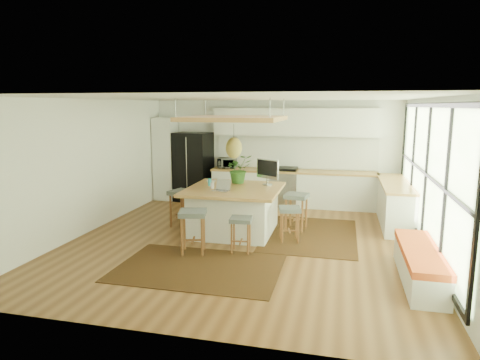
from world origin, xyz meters
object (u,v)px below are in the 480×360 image
(microwave, at_px, (227,162))
(laptop, at_px, (221,185))
(island, at_px, (234,210))
(stool_right_front, at_px, (290,223))
(stool_near_right, at_px, (241,233))
(island_plant, at_px, (239,172))
(fridge, at_px, (193,167))
(monitor, at_px, (268,173))
(stool_near_left, at_px, (193,234))
(stool_right_back, at_px, (296,213))
(stool_left_side, at_px, (183,210))

(microwave, bearing_deg, laptop, -84.28)
(island, xyz_separation_m, stool_right_front, (1.17, -0.31, -0.11))
(stool_near_right, relative_size, stool_right_front, 0.95)
(stool_right_front, xyz_separation_m, microwave, (-2.05, 2.98, 0.73))
(stool_near_right, relative_size, island_plant, 1.04)
(fridge, relative_size, monitor, 3.14)
(stool_near_right, height_order, laptop, laptop)
(island, xyz_separation_m, microwave, (-0.88, 2.67, 0.62))
(fridge, bearing_deg, laptop, -53.87)
(fridge, xyz_separation_m, island_plant, (1.78, -2.07, 0.24))
(island, relative_size, stool_near_right, 2.92)
(microwave, bearing_deg, stool_near_left, -90.52)
(stool_near_right, height_order, island_plant, island_plant)
(stool_near_left, bearing_deg, stool_right_back, 49.57)
(laptop, relative_size, monitor, 0.55)
(stool_right_front, bearing_deg, monitor, 126.41)
(stool_left_side, height_order, island_plant, island_plant)
(stool_right_front, bearing_deg, island_plant, 144.47)
(stool_right_front, bearing_deg, stool_left_side, 169.02)
(island, distance_m, laptop, 0.71)
(stool_near_left, height_order, island_plant, island_plant)
(island, distance_m, stool_right_front, 1.22)
(island, xyz_separation_m, island_plant, (-0.04, 0.56, 0.70))
(stool_left_side, relative_size, island_plant, 1.30)
(laptop, distance_m, island_plant, 0.94)
(stool_near_left, height_order, stool_right_back, stool_near_left)
(stool_near_right, distance_m, stool_left_side, 2.05)
(stool_near_left, relative_size, laptop, 2.36)
(stool_near_left, bearing_deg, stool_right_front, 34.60)
(stool_near_right, distance_m, stool_right_front, 1.12)
(stool_left_side, distance_m, island_plant, 1.46)
(stool_near_right, relative_size, stool_left_side, 0.80)
(fridge, relative_size, island_plant, 3.06)
(stool_near_left, bearing_deg, laptop, 77.78)
(microwave, bearing_deg, stool_left_side, -104.23)
(stool_near_right, relative_size, stool_right_back, 0.83)
(stool_right_back, bearing_deg, laptop, -147.99)
(stool_right_back, distance_m, island_plant, 1.49)
(fridge, height_order, island_plant, fridge)
(stool_right_back, bearing_deg, monitor, -177.95)
(fridge, relative_size, stool_left_side, 2.35)
(stool_right_front, height_order, monitor, monitor)
(fridge, xyz_separation_m, stool_right_front, (2.99, -2.94, -0.57))
(stool_right_front, bearing_deg, microwave, 124.54)
(fridge, height_order, stool_left_side, fridge)
(stool_left_side, xyz_separation_m, island_plant, (1.14, 0.41, 0.81))
(stool_near_left, distance_m, stool_left_side, 1.72)
(island_plant, bearing_deg, stool_near_right, -74.89)
(laptop, bearing_deg, fridge, 130.64)
(stool_near_right, xyz_separation_m, monitor, (0.18, 1.60, 0.83))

